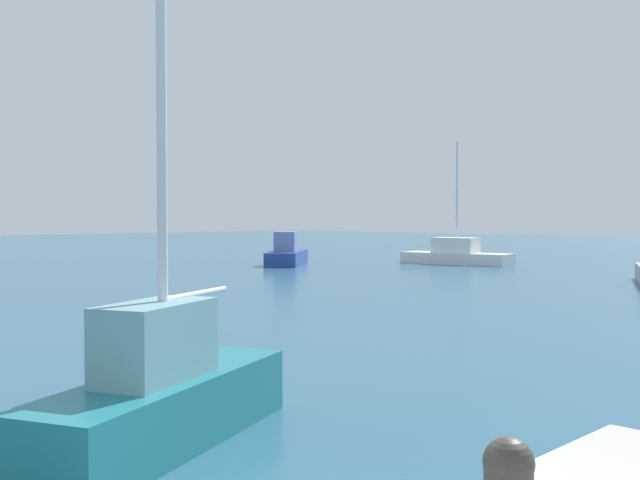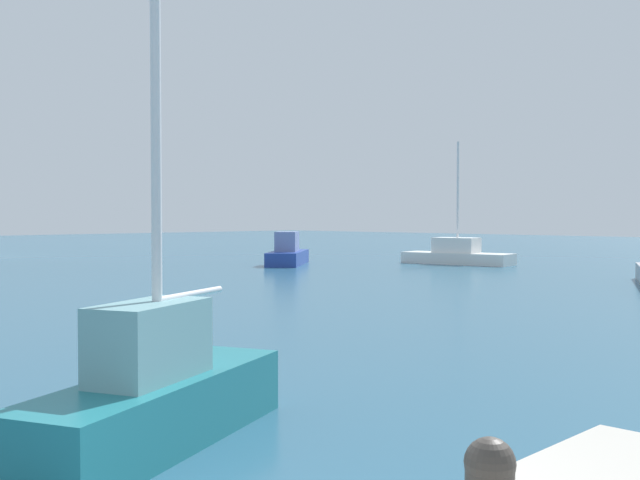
{
  "view_description": "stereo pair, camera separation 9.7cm",
  "coord_description": "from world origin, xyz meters",
  "views": [
    {
      "loc": [
        -2.55,
        -3.84,
        2.7
      ],
      "look_at": [
        18.55,
        16.87,
        1.76
      ],
      "focal_mm": 42.91,
      "sensor_mm": 36.0,
      "label": 1
    },
    {
      "loc": [
        -2.49,
        -3.91,
        2.7
      ],
      "look_at": [
        18.55,
        16.87,
        1.76
      ],
      "focal_mm": 42.91,
      "sensor_mm": 36.0,
      "label": 2
    }
  ],
  "objects": [
    {
      "name": "water",
      "position": [
        15.0,
        20.0,
        0.0
      ],
      "size": [
        160.0,
        160.0,
        0.0
      ],
      "primitive_type": "plane",
      "color": "#285670",
      "rests_on": "ground"
    },
    {
      "name": "motorboat_blue_inner_mooring",
      "position": [
        26.28,
        27.04,
        0.58
      ],
      "size": [
        5.2,
        4.61,
        1.83
      ],
      "color": "#233D93",
      "rests_on": "water"
    },
    {
      "name": "sailboat_white_far_left",
      "position": [
        33.29,
        20.64,
        0.55
      ],
      "size": [
        2.81,
        6.41,
        6.84
      ],
      "color": "white",
      "rests_on": "water"
    },
    {
      "name": "sailboat_teal_mid_harbor",
      "position": [
        2.48,
        3.69,
        0.62
      ],
      "size": [
        4.34,
        2.73,
        5.26
      ],
      "color": "#1E707A",
      "rests_on": "water"
    }
  ]
}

